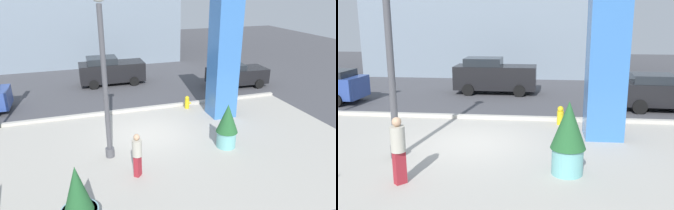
# 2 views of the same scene
# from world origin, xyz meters

# --- Properties ---
(ground_plane) EXTENTS (60.00, 60.00, 0.00)m
(ground_plane) POSITION_xyz_m (0.00, 4.00, 0.00)
(ground_plane) COLOR #47474C
(plaza_pavement) EXTENTS (18.00, 10.00, 0.02)m
(plaza_pavement) POSITION_xyz_m (0.00, -2.00, 0.00)
(plaza_pavement) COLOR #ADA89E
(plaza_pavement) RESTS_ON ground_plane
(curb_strip) EXTENTS (18.00, 0.24, 0.16)m
(curb_strip) POSITION_xyz_m (0.00, 3.12, 0.08)
(curb_strip) COLOR #B7B2A8
(curb_strip) RESTS_ON ground_plane
(lamp_post) EXTENTS (0.44, 0.44, 6.42)m
(lamp_post) POSITION_xyz_m (-2.04, -1.50, 3.13)
(lamp_post) COLOR #4C4C51
(lamp_post) RESTS_ON ground_plane
(art_pillar_blue) EXTENTS (1.27, 1.27, 6.16)m
(art_pillar_blue) POSITION_xyz_m (4.36, 1.19, 3.08)
(art_pillar_blue) COLOR #3870BC
(art_pillar_blue) RESTS_ON ground_plane
(potted_plant_by_pillar) EXTENTS (0.94, 0.94, 2.00)m
(potted_plant_by_pillar) POSITION_xyz_m (2.95, -2.19, 1.05)
(potted_plant_by_pillar) COLOR #6BB2B2
(potted_plant_by_pillar) RESTS_ON ground_plane
(fire_hydrant) EXTENTS (0.36, 0.26, 0.75)m
(fire_hydrant) POSITION_xyz_m (2.95, 2.59, 0.37)
(fire_hydrant) COLOR gold
(fire_hydrant) RESTS_ON ground_plane
(car_curb_west) EXTENTS (4.50, 2.02, 1.98)m
(car_curb_west) POSITION_xyz_m (-0.49, 8.68, 0.99)
(car_curb_west) COLOR black
(car_curb_west) RESTS_ON ground_plane
(car_curb_east) EXTENTS (4.13, 2.13, 1.64)m
(car_curb_east) POSITION_xyz_m (7.69, 5.51, 0.84)
(car_curb_east) COLOR black
(car_curb_east) RESTS_ON ground_plane
(pedestrian_by_curb) EXTENTS (0.51, 0.51, 1.73)m
(pedestrian_by_curb) POSITION_xyz_m (-1.25, -3.22, 0.97)
(pedestrian_by_curb) COLOR maroon
(pedestrian_by_curb) RESTS_ON ground_plane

